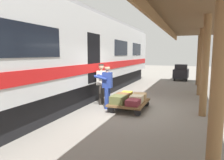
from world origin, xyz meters
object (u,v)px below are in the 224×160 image
Objects in this scene: luggage_cart at (129,103)px; suitcase_tan_vintage at (140,96)px; train_car at (64,55)px; suitcase_brown_leather at (122,97)px; suitcase_burgundy_valise at (133,102)px; baggage_tug at (181,73)px; suitcase_olive_duffel at (118,100)px; porter_by_door at (102,83)px; porter_in_overalls at (107,85)px; suitcase_yellow_case at (126,95)px; suitcase_cream_canvas at (137,99)px.

suitcase_tan_vintage reaches higher than luggage_cart.
suitcase_brown_leather is (-2.81, 0.21, -1.60)m from train_car.
suitcase_burgundy_valise is 10.27m from baggage_tug.
porter_by_door is (1.04, -0.81, 0.46)m from suitcase_olive_duffel.
porter_by_door reaches higher than baggage_tug.
suitcase_olive_duffel is at bearing 152.26° from porter_in_overalls.
porter_in_overalls is (1.16, 0.63, 0.48)m from suitcase_tan_vintage.
suitcase_yellow_case is 0.36× the size of porter_by_door.
suitcase_olive_duffel is at bearing 58.98° from luggage_cart.
suitcase_brown_leather reaches higher than suitcase_tan_vintage.
suitcase_cream_canvas is 1.71m from porter_by_door.
porter_by_door is (0.45, -0.50, 0.00)m from porter_in_overalls.
train_car reaches higher than luggage_cart.
suitcase_yellow_case is at bearing -90.00° from suitcase_olive_duffel.
train_car is 11.28× the size of luggage_cart.
suitcase_cream_canvas is 0.47m from suitcase_burgundy_valise.
suitcase_yellow_case is 1.19× the size of suitcase_tan_vintage.
porter_by_door is at bearing -12.05° from suitcase_cream_canvas.
porter_by_door is 0.97× the size of baggage_tug.
suitcase_tan_vintage is 0.94m from suitcase_burgundy_valise.
porter_by_door reaches higher than suitcase_olive_duffel.
luggage_cart is 9.85m from baggage_tug.
suitcase_brown_leather is at bearing 39.75° from suitcase_tan_vintage.
train_car reaches higher than porter_by_door.
train_car is 11.32× the size of porter_by_door.
suitcase_burgundy_valise is 0.74m from suitcase_brown_leather.
suitcase_brown_leather is at bearing 0.00° from suitcase_cream_canvas.
baggage_tug is (-1.08, -9.74, 0.19)m from suitcase_cream_canvas.
suitcase_brown_leather is at bearing -0.00° from luggage_cart.
train_car is 3.24m from suitcase_brown_leather.
suitcase_burgundy_valise reaches higher than luggage_cart.
suitcase_olive_duffel is 0.32× the size of porter_by_door.
luggage_cart is at bearing 82.02° from baggage_tug.
suitcase_burgundy_valise is at bearing 153.17° from porter_by_door.
suitcase_cream_canvas reaches higher than suitcase_burgundy_valise.
porter_in_overalls reaches higher than suitcase_brown_leather.
luggage_cart is 0.58m from suitcase_tan_vintage.
suitcase_yellow_case is at bearing -133.23° from porter_in_overalls.
suitcase_olive_duffel is (0.57, 0.94, 0.02)m from suitcase_tan_vintage.
luggage_cart is 0.33m from suitcase_cream_canvas.
baggage_tug is at bearing -99.17° from suitcase_olive_duffel.
suitcase_tan_vintage is at bearing -121.02° from suitcase_olive_duffel.
train_car is at bearing 4.46° from porter_by_door.
suitcase_burgundy_valise is at bearing 140.25° from suitcase_brown_leather.
porter_in_overalls is 1.00× the size of porter_by_door.
suitcase_burgundy_valise is 0.57m from suitcase_olive_duffel.
luggage_cart is at bearing 121.02° from suitcase_yellow_case.
train_car is 38.13× the size of suitcase_brown_leather.
suitcase_tan_vintage is 0.30× the size of porter_in_overalls.
suitcase_tan_vintage is at bearing -140.25° from suitcase_brown_leather.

